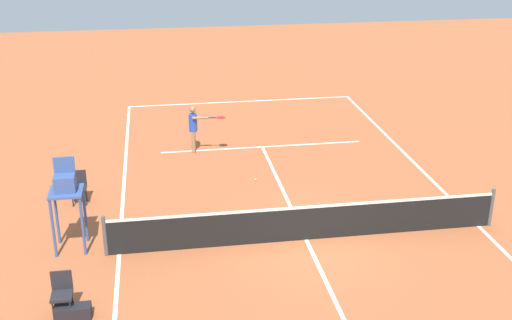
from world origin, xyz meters
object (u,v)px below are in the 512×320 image
at_px(player_serving, 195,125).
at_px(courtside_chair_far, 62,292).
at_px(equipment_bag, 73,312).
at_px(umpire_chair, 66,190).
at_px(courtside_chair_mid, 79,186).
at_px(tennis_ball, 255,180).

xyz_separation_m(player_serving, courtside_chair_far, (3.45, 9.00, -0.45)).
bearing_deg(player_serving, equipment_bag, -12.04).
bearing_deg(umpire_chair, player_serving, -119.85).
xyz_separation_m(umpire_chair, courtside_chair_mid, (0.04, -2.71, -1.07)).
distance_m(tennis_ball, umpire_chair, 6.45).
relative_size(umpire_chair, courtside_chair_far, 2.54).
height_order(tennis_ball, courtside_chair_far, courtside_chair_far).
bearing_deg(courtside_chair_far, courtside_chair_mid, -88.50).
relative_size(tennis_ball, umpire_chair, 0.03).
distance_m(player_serving, courtside_chair_mid, 5.03).
bearing_deg(courtside_chair_mid, equipment_bag, 93.52).
distance_m(tennis_ball, courtside_chair_far, 8.10).
relative_size(player_serving, tennis_ball, 24.47).
xyz_separation_m(player_serving, tennis_ball, (-1.67, 2.74, -0.95)).
xyz_separation_m(tennis_ball, courtside_chair_far, (5.12, 6.26, 0.50)).
distance_m(player_serving, tennis_ball, 3.35).
xyz_separation_m(umpire_chair, equipment_bag, (-0.31, 3.03, -1.46)).
relative_size(courtside_chair_mid, equipment_bag, 1.25).
bearing_deg(tennis_ball, player_serving, -58.73).
distance_m(tennis_ball, courtside_chair_mid, 5.34).
bearing_deg(equipment_bag, player_serving, -109.37).
relative_size(tennis_ball, courtside_chair_mid, 0.07).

